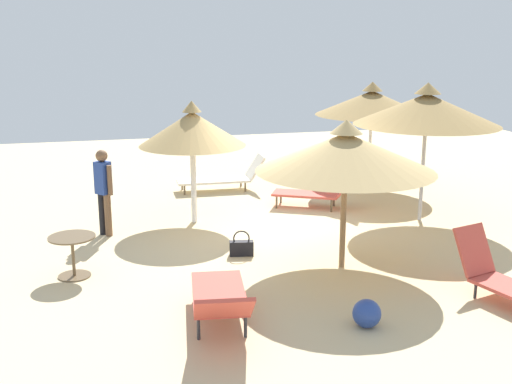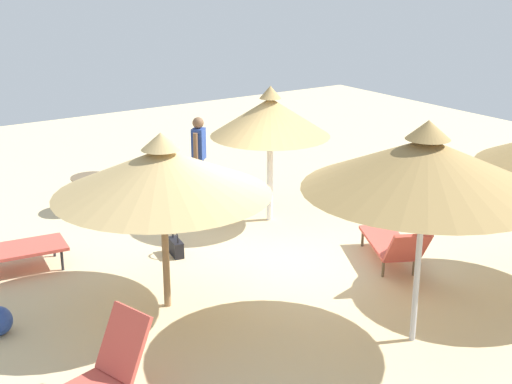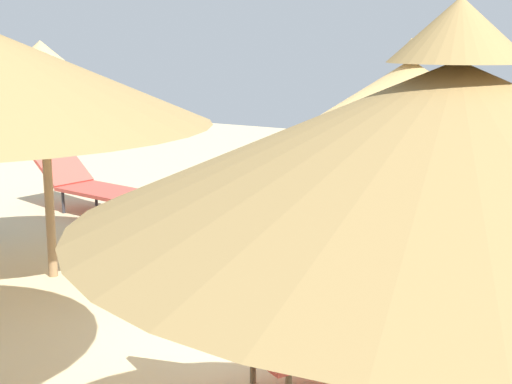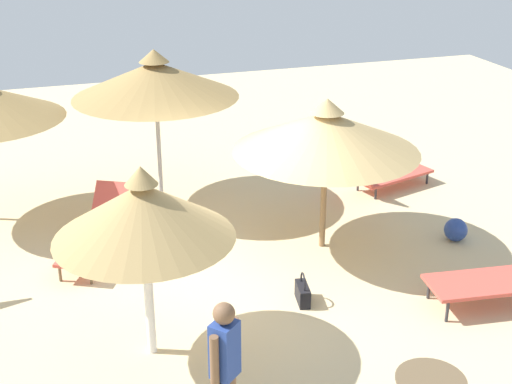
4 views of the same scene
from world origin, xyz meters
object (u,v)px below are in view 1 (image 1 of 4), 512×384
Objects in this scene: parasol_umbrella_edge at (372,103)px; lounge_chair_near_right at (510,280)px; lounge_chair_far_left at (319,191)px; handbag at (241,247)px; lounge_chair_center at (220,298)px; lounge_chair_near_left at (224,177)px; parasol_umbrella_front at (427,109)px; person_standing_front at (104,188)px; parasol_umbrella_far_right at (192,129)px; beach_ball at (367,313)px; side_table_round at (73,249)px; parasol_umbrella_back at (346,152)px.

lounge_chair_near_right is at bearing 172.62° from parasol_umbrella_edge.
handbag is (-2.52, 2.29, -0.24)m from lounge_chair_far_left.
lounge_chair_center is 1.00× the size of lounge_chair_near_left.
parasol_umbrella_front is 6.40m from person_standing_front.
parasol_umbrella_far_right is 1.16× the size of lounge_chair_near_left.
parasol_umbrella_far_right is 2.83m from handbag.
handbag is 3.19m from beach_ball.
lounge_chair_center is 4.08m from lounge_chair_near_right.
lounge_chair_near_left reaches higher than handbag.
parasol_umbrella_front is at bearing -73.41° from handbag.
side_table_round is (-2.02, 0.52, -0.47)m from person_standing_front.
lounge_chair_near_left is 4.69× the size of handbag.
parasol_umbrella_back is 1.35× the size of lounge_chair_center.
lounge_chair_far_left is at bearing -60.77° from side_table_round.
person_standing_front reaches higher than beach_ball.
side_table_round is (-0.31, 2.76, 0.31)m from handbag.
side_table_round is at bearing 122.36° from parasol_umbrella_edge.
beach_ball is (-0.44, -1.85, -0.22)m from lounge_chair_center.
person_standing_front is (0.53, 6.23, -1.34)m from parasol_umbrella_front.
person_standing_front reaches higher than lounge_chair_far_left.
lounge_chair_near_right reaches higher than side_table_round.
beach_ball is (-4.22, 3.00, -2.08)m from parasol_umbrella_front.
lounge_chair_center reaches higher than handbag.
parasol_umbrella_front is at bearing -102.34° from parasol_umbrella_far_right.
lounge_chair_center is 1.29× the size of person_standing_front.
lounge_chair_near_left is at bearing 19.40° from lounge_chair_near_right.
parasol_umbrella_back is 6.34× the size of handbag.
parasol_umbrella_edge is at bearing -50.00° from lounge_chair_far_left.
beach_ball is at bearing -164.07° from parasol_umbrella_far_right.
handbag is at bearing 134.54° from parasol_umbrella_edge.
parasol_umbrella_far_right is 1.49× the size of person_standing_front.
parasol_umbrella_back is at bearing -170.93° from lounge_chair_near_left.
beach_ball is at bearing 94.76° from lounge_chair_near_right.
lounge_chair_near_left is at bearing -44.57° from person_standing_front.
parasol_umbrella_far_right is 0.86× the size of parasol_umbrella_back.
parasol_umbrella_front is 1.36× the size of lounge_chair_near_left.
parasol_umbrella_edge is 7.96m from beach_ball.
person_standing_front is 2.14m from side_table_round.
parasol_umbrella_back is at bearing -54.22° from lounge_chair_center.
person_standing_front is at bearing 135.43° from lounge_chair_near_left.
parasol_umbrella_edge is (2.86, -0.12, -0.18)m from parasol_umbrella_front.
parasol_umbrella_far_right reaches higher than person_standing_front.
lounge_chair_near_right is at bearing -131.46° from handbag.
lounge_chair_far_left is at bearing -79.99° from person_standing_front.
person_standing_front is (-0.80, 4.53, 0.53)m from lounge_chair_far_left.
parasol_umbrella_far_right reaches higher than parasol_umbrella_back.
parasol_umbrella_edge is 6.87m from person_standing_front.
parasol_umbrella_edge reaches higher than lounge_chair_near_right.
lounge_chair_far_left is 5.70m from beach_ball.
handbag is at bearing -18.27° from lounge_chair_center.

